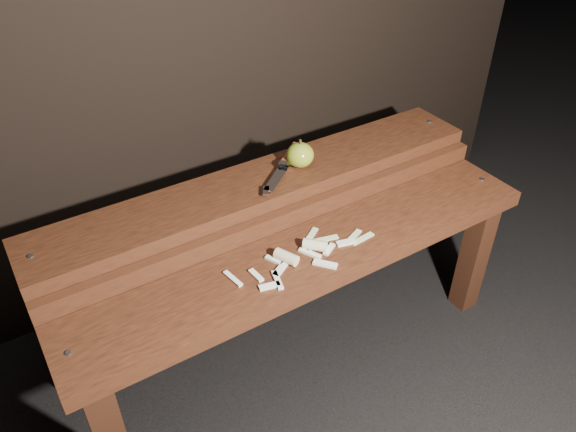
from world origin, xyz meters
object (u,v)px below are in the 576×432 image
bench_front_tier (315,274)px  bench_rear_tier (266,206)px  knife (288,161)px  apple (300,155)px

bench_front_tier → bench_rear_tier: bearing=90.0°
bench_front_tier → bench_rear_tier: (0.00, 0.23, 0.06)m
bench_front_tier → knife: bearing=71.8°
bench_rear_tier → knife: 0.13m
knife → apple: bearing=-45.9°
bench_rear_tier → knife: size_ratio=5.87×
apple → bench_rear_tier: bearing=-177.7°
bench_rear_tier → apple: size_ratio=15.85×
bench_front_tier → bench_rear_tier: size_ratio=1.00×
bench_rear_tier → apple: (0.11, 0.00, 0.12)m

